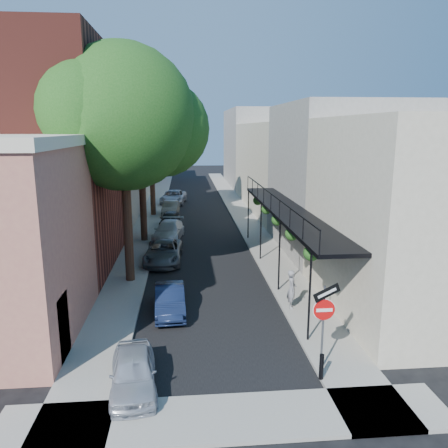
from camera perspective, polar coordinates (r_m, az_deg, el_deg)
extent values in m
plane|color=black|center=(13.44, -0.04, -21.72)|extent=(160.00, 160.00, 0.00)
cube|color=black|center=(41.78, -3.71, 1.98)|extent=(6.00, 64.00, 0.01)
cube|color=gray|center=(41.86, -9.19, 1.94)|extent=(2.00, 64.00, 0.12)
cube|color=gray|center=(42.05, 1.75, 2.14)|extent=(2.00, 64.00, 0.12)
cube|color=gray|center=(12.59, 0.40, -24.03)|extent=(12.00, 2.00, 0.12)
cube|color=beige|center=(15.53, -20.32, -12.51)|extent=(0.10, 1.20, 2.20)
cube|color=maroon|center=(26.70, -25.12, 7.94)|extent=(10.00, 12.00, 12.00)
cube|color=gray|center=(25.41, -14.66, 13.05)|extent=(0.06, 7.00, 4.00)
cube|color=#989590|center=(38.06, -17.42, 7.25)|extent=(8.00, 12.00, 9.00)
cube|color=beige|center=(51.77, -14.23, 9.21)|extent=(8.00, 16.00, 10.00)
cube|color=tan|center=(65.67, -12.30, 9.02)|extent=(8.00, 12.00, 8.00)
cube|color=beige|center=(19.68, 25.47, 0.83)|extent=(8.00, 9.00, 8.00)
cube|color=#989590|center=(28.09, 15.80, 5.72)|extent=(8.00, 10.00, 9.00)
cube|color=beige|center=(42.43, 8.56, 7.47)|extent=(8.00, 20.00, 8.00)
cube|color=#989590|center=(59.97, 4.51, 9.93)|extent=(8.00, 16.00, 10.00)
cube|color=black|center=(22.08, 8.54, 1.72)|extent=(2.00, 16.00, 0.15)
cube|color=black|center=(21.73, 6.17, 3.97)|extent=(0.05, 16.00, 0.05)
cylinder|color=black|center=(15.79, 11.12, -9.10)|extent=(0.08, 0.08, 3.40)
cylinder|color=black|center=(29.95, 3.19, 1.35)|extent=(0.08, 0.08, 3.40)
sphere|color=#194714|center=(16.39, 11.35, -3.74)|extent=(0.60, 0.60, 0.60)
sphere|color=#194714|center=(22.04, 6.99, 0.55)|extent=(0.60, 0.60, 0.60)
sphere|color=#194714|center=(27.83, 4.42, 3.08)|extent=(0.60, 0.60, 0.60)
cylinder|color=#595B60|center=(14.15, 12.76, -13.41)|extent=(0.07, 0.07, 2.90)
cylinder|color=red|center=(13.82, 12.95, -10.86)|extent=(0.66, 0.04, 0.66)
cube|color=white|center=(13.80, 12.99, -10.91)|extent=(0.50, 0.02, 0.10)
cylinder|color=white|center=(13.84, 12.92, -10.83)|extent=(0.70, 0.02, 0.70)
cube|color=black|center=(13.63, 13.28, -8.74)|extent=(0.89, 0.15, 0.58)
cube|color=white|center=(13.60, 13.32, -8.78)|extent=(0.60, 0.10, 0.31)
cylinder|color=black|center=(14.11, 12.61, -17.73)|extent=(0.14, 0.14, 0.80)
cylinder|color=#382116|center=(21.65, -12.52, 1.35)|extent=(0.44, 0.44, 7.00)
sphere|color=#194714|center=(21.27, -13.10, 13.39)|extent=(6.80, 6.80, 6.80)
sphere|color=#194714|center=(22.13, -8.21, 12.23)|extent=(4.76, 4.76, 4.76)
cylinder|color=#382116|center=(29.54, -10.57, 3.64)|extent=(0.44, 0.44, 6.30)
sphere|color=#194714|center=(29.22, -10.89, 11.52)|extent=(6.00, 6.00, 6.00)
sphere|color=#194714|center=(30.02, -7.78, 10.68)|extent=(4.20, 4.20, 4.20)
cylinder|color=#382116|center=(38.38, -9.38, 6.45)|extent=(0.44, 0.44, 7.35)
sphere|color=#194714|center=(38.20, -9.63, 13.52)|extent=(7.00, 7.00, 7.00)
sphere|color=#194714|center=(39.15, -6.87, 12.84)|extent=(4.90, 4.90, 4.90)
imported|color=#A0A6B2|center=(13.74, -11.76, -18.40)|extent=(1.67, 3.41, 1.12)
imported|color=#121C38|center=(18.53, -7.09, -9.79)|extent=(1.38, 3.50, 1.13)
imported|color=#56595D|center=(25.25, -7.89, -3.65)|extent=(2.21, 4.46, 1.22)
imported|color=silver|center=(30.25, -7.24, -0.89)|extent=(2.37, 4.61, 1.28)
imported|color=black|center=(34.40, -7.08, 0.65)|extent=(1.74, 3.60, 1.18)
imported|color=slate|center=(38.85, -6.98, 2.04)|extent=(1.55, 3.82, 1.23)
imported|color=#9A9FAE|center=(44.78, -6.64, 3.51)|extent=(2.81, 5.15, 1.37)
imported|color=slate|center=(18.72, 8.85, -8.38)|extent=(0.48, 0.65, 1.65)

